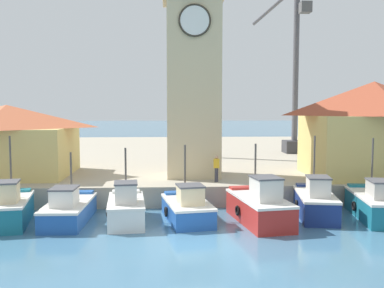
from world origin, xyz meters
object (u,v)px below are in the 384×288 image
(port_crane_far, at_px, (294,88))
(dock_worker_near_tower, at_px, (216,168))
(fishing_boat_mid_left, at_px, (126,208))
(fishing_boat_right_inner, at_px, (315,202))
(fishing_boat_left_inner, at_px, (69,209))
(fishing_boat_right_outer, at_px, (375,204))
(warehouse_left, at_px, (8,139))
(port_crane_near, at_px, (197,90))
(fishing_boat_left_outer, at_px, (10,208))
(fishing_boat_mid_right, at_px, (260,206))
(warehouse_right, at_px, (373,128))
(fishing_boat_center, at_px, (187,208))
(clock_tower, at_px, (193,65))

(port_crane_far, height_order, dock_worker_near_tower, port_crane_far)
(fishing_boat_mid_left, relative_size, fishing_boat_right_inner, 0.90)
(fishing_boat_mid_left, bearing_deg, fishing_boat_left_inner, 174.94)
(fishing_boat_right_inner, distance_m, fishing_boat_right_outer, 3.01)
(fishing_boat_right_outer, height_order, warehouse_left, warehouse_left)
(fishing_boat_left_inner, relative_size, port_crane_near, 0.29)
(fishing_boat_left_outer, xyz_separation_m, port_crane_far, (19.95, 21.07, 6.71))
(fishing_boat_left_inner, bearing_deg, fishing_boat_right_inner, 1.93)
(fishing_boat_mid_right, distance_m, warehouse_right, 11.65)
(fishing_boat_left_outer, height_order, fishing_boat_center, fishing_boat_left_outer)
(fishing_boat_left_inner, height_order, port_crane_near, port_crane_near)
(fishing_boat_mid_right, bearing_deg, dock_worker_near_tower, 107.95)
(fishing_boat_right_inner, height_order, warehouse_right, warehouse_right)
(fishing_boat_left_inner, xyz_separation_m, fishing_boat_mid_left, (2.89, -0.26, 0.09))
(fishing_boat_center, relative_size, port_crane_far, 0.29)
(fishing_boat_left_inner, relative_size, port_crane_far, 0.31)
(fishing_boat_right_outer, relative_size, warehouse_right, 0.62)
(fishing_boat_left_inner, bearing_deg, warehouse_right, 18.46)
(fishing_boat_mid_left, distance_m, port_crane_far, 26.31)
(fishing_boat_mid_left, relative_size, clock_tower, 0.28)
(warehouse_right, xyz_separation_m, dock_worker_near_tower, (-10.42, -1.73, -2.32))
(fishing_boat_right_inner, xyz_separation_m, warehouse_left, (-18.32, 7.27, 2.82))
(fishing_boat_mid_right, relative_size, warehouse_right, 0.61)
(warehouse_right, bearing_deg, port_crane_near, 132.72)
(fishing_boat_mid_right, bearing_deg, fishing_boat_right_inner, 18.65)
(fishing_boat_mid_left, bearing_deg, port_crane_near, 75.39)
(port_crane_far, relative_size, dock_worker_near_tower, 9.92)
(fishing_boat_mid_left, distance_m, fishing_boat_mid_right, 6.67)
(fishing_boat_right_outer, bearing_deg, fishing_boat_left_inner, 179.53)
(warehouse_left, distance_m, port_crane_near, 16.98)
(fishing_boat_right_outer, distance_m, clock_tower, 13.78)
(fishing_boat_right_inner, relative_size, warehouse_left, 0.57)
(fishing_boat_mid_left, height_order, clock_tower, clock_tower)
(warehouse_left, bearing_deg, fishing_boat_center, -33.84)
(fishing_boat_left_inner, xyz_separation_m, clock_tower, (6.63, 6.91, 7.78))
(fishing_boat_center, relative_size, port_crane_near, 0.27)
(fishing_boat_center, xyz_separation_m, fishing_boat_right_outer, (9.71, -0.08, 0.10))
(fishing_boat_mid_left, relative_size, warehouse_right, 0.51)
(fishing_boat_left_inner, height_order, clock_tower, clock_tower)
(port_crane_far, bearing_deg, fishing_boat_center, -118.26)
(fishing_boat_right_inner, xyz_separation_m, dock_worker_near_tower, (-4.80, 3.97, 1.28))
(fishing_boat_center, bearing_deg, fishing_boat_mid_right, -9.29)
(warehouse_right, distance_m, port_crane_far, 15.04)
(fishing_boat_right_outer, distance_m, warehouse_left, 22.85)
(fishing_boat_left_inner, distance_m, fishing_boat_right_outer, 15.67)
(fishing_boat_left_inner, bearing_deg, dock_worker_near_tower, 29.05)
(clock_tower, height_order, port_crane_far, port_crane_far)
(fishing_boat_left_inner, height_order, fishing_boat_right_inner, fishing_boat_right_inner)
(clock_tower, relative_size, port_crane_far, 0.96)
(warehouse_left, height_order, port_crane_near, port_crane_near)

